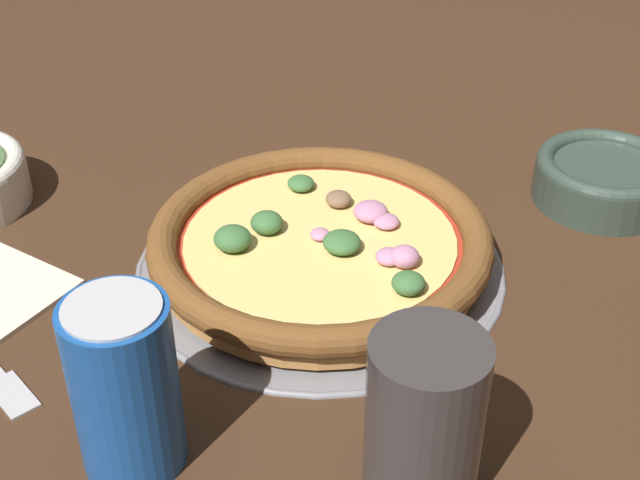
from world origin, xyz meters
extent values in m
plane|color=#3D2616|center=(0.00, 0.00, 0.00)|extent=(3.00, 3.00, 0.00)
cylinder|color=gray|center=(0.00, 0.00, 0.00)|extent=(0.30, 0.30, 0.00)
torus|color=gray|center=(0.00, 0.00, 0.00)|extent=(0.31, 0.31, 0.01)
cylinder|color=#BC7F42|center=(0.00, 0.00, 0.02)|extent=(0.26, 0.26, 0.02)
torus|color=brown|center=(0.00, 0.00, 0.03)|extent=(0.28, 0.28, 0.02)
cylinder|color=#A32D19|center=(0.00, 0.00, 0.03)|extent=(0.23, 0.23, 0.00)
cylinder|color=#EAC670|center=(0.00, 0.00, 0.03)|extent=(0.22, 0.22, 0.00)
ellipsoid|color=#C17FA3|center=(-0.04, 0.04, 0.04)|extent=(0.03, 0.03, 0.01)
ellipsoid|color=#3D6B38|center=(0.01, 0.02, 0.04)|extent=(0.03, 0.03, 0.02)
ellipsoid|color=#C17FA3|center=(0.01, 0.07, 0.04)|extent=(0.03, 0.03, 0.02)
ellipsoid|color=#3D6B38|center=(0.04, 0.09, 0.04)|extent=(0.03, 0.03, 0.02)
ellipsoid|color=#C17FA3|center=(-0.04, 0.03, 0.04)|extent=(0.03, 0.03, 0.01)
ellipsoid|color=brown|center=(-0.05, -0.01, 0.04)|extent=(0.03, 0.03, 0.01)
ellipsoid|color=#3D6B38|center=(0.04, -0.06, 0.04)|extent=(0.04, 0.04, 0.02)
ellipsoid|color=#3D6B38|center=(-0.06, -0.05, 0.04)|extent=(0.02, 0.02, 0.01)
ellipsoid|color=#3D6B38|center=(0.01, -0.04, 0.04)|extent=(0.04, 0.04, 0.02)
ellipsoid|color=#C17FA3|center=(0.01, 0.06, 0.04)|extent=(0.03, 0.03, 0.01)
ellipsoid|color=#C17FA3|center=(0.00, 0.00, 0.03)|extent=(0.02, 0.02, 0.01)
cylinder|color=#334238|center=(-0.20, 0.20, 0.02)|extent=(0.13, 0.13, 0.04)
torus|color=#334238|center=(-0.20, 0.20, 0.04)|extent=(0.13, 0.13, 0.02)
cylinder|color=#383333|center=(0.19, 0.15, 0.06)|extent=(0.07, 0.07, 0.12)
cube|color=#B7B7BC|center=(0.22, -0.14, 0.00)|extent=(0.04, 0.05, 0.00)
cylinder|color=#194C99|center=(0.24, -0.03, 0.06)|extent=(0.07, 0.07, 0.12)
cylinder|color=#BCBCC1|center=(0.24, -0.03, 0.12)|extent=(0.06, 0.06, 0.00)
camera|label=1|loc=(0.55, 0.24, 0.44)|focal=50.00mm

